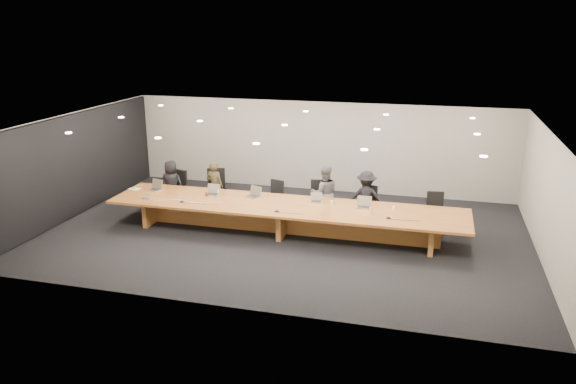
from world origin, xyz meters
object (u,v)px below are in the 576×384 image
(person_d, at_px, (366,197))
(mic_right, at_px, (389,218))
(chair_right, at_px, (366,205))
(laptop_b, at_px, (212,190))
(laptop_d, at_px, (316,198))
(mic_center, at_px, (277,211))
(av_box, at_px, (147,198))
(amber_mug, at_px, (207,194))
(chair_left, at_px, (216,190))
(paper_cup_near, at_px, (332,203))
(laptop_e, at_px, (364,202))
(water_bottle, at_px, (218,194))
(laptop_c, at_px, (253,192))
(person_c, at_px, (324,193))
(chair_far_right, at_px, (435,212))
(chair_mid_left, at_px, (273,198))
(paper_cup_far, at_px, (394,208))
(mic_left, at_px, (182,201))
(chair_far_left, at_px, (177,188))
(person_a, at_px, (172,184))
(conference_table, at_px, (285,214))
(laptop_a, at_px, (154,185))
(person_b, at_px, (215,186))

(person_d, bearing_deg, mic_right, 110.64)
(chair_right, distance_m, mic_right, 1.77)
(laptop_b, bearing_deg, person_d, 15.61)
(laptop_d, distance_m, mic_center, 1.23)
(laptop_b, xyz_separation_m, mic_center, (2.03, -0.86, -0.12))
(av_box, bearing_deg, amber_mug, 20.25)
(chair_left, distance_m, av_box, 2.08)
(laptop_b, xyz_separation_m, paper_cup_near, (3.21, 0.02, -0.09))
(chair_left, relative_size, person_d, 0.84)
(laptop_e, distance_m, water_bottle, 3.78)
(laptop_e, bearing_deg, laptop_c, 177.86)
(person_c, bearing_deg, chair_far_right, 161.48)
(chair_mid_left, xyz_separation_m, paper_cup_far, (3.32, -0.90, 0.30))
(av_box, distance_m, mic_left, 1.00)
(chair_far_left, relative_size, laptop_e, 3.00)
(chair_far_left, xyz_separation_m, person_a, (-0.07, -0.16, 0.16))
(person_d, distance_m, laptop_c, 2.98)
(conference_table, xyz_separation_m, av_box, (-3.60, -0.41, 0.25))
(mic_left, bearing_deg, chair_right, 20.82)
(water_bottle, bearing_deg, chair_far_left, 146.63)
(conference_table, xyz_separation_m, laptop_c, (-0.99, 0.42, 0.37))
(person_c, bearing_deg, water_bottle, 3.44)
(chair_right, xyz_separation_m, mic_left, (-4.47, -1.70, 0.25))
(chair_mid_left, relative_size, laptop_b, 2.80)
(laptop_a, relative_size, laptop_c, 1.04)
(laptop_b, xyz_separation_m, amber_mug, (-0.09, -0.13, -0.08))
(conference_table, relative_size, person_c, 5.93)
(person_b, distance_m, person_c, 3.12)
(chair_right, xyz_separation_m, laptop_e, (0.06, -0.97, 0.37))
(chair_far_right, xyz_separation_m, paper_cup_far, (-1.00, -0.83, 0.29))
(paper_cup_far, bearing_deg, chair_right, 130.03)
(chair_far_right, distance_m, laptop_a, 7.49)
(conference_table, relative_size, person_a, 6.50)
(chair_left, distance_m, chair_mid_left, 1.70)
(chair_right, height_order, laptop_b, chair_right)
(chair_left, xyz_separation_m, av_box, (-1.24, -1.66, 0.17))
(conference_table, distance_m, water_bottle, 1.89)
(av_box, height_order, mic_left, same)
(water_bottle, distance_m, amber_mug, 0.33)
(chair_mid_left, distance_m, paper_cup_near, 2.02)
(chair_far_left, bearing_deg, chair_mid_left, 13.39)
(amber_mug, bearing_deg, mic_center, -19.01)
(chair_left, relative_size, amber_mug, 10.80)
(amber_mug, xyz_separation_m, av_box, (-1.42, -0.60, -0.04))
(chair_mid_left, height_order, mic_center, chair_mid_left)
(laptop_d, distance_m, water_bottle, 2.57)
(mic_right, bearing_deg, amber_mug, 173.76)
(chair_mid_left, relative_size, av_box, 4.48)
(paper_cup_near, bearing_deg, chair_mid_left, 153.72)
(laptop_d, distance_m, amber_mug, 2.90)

